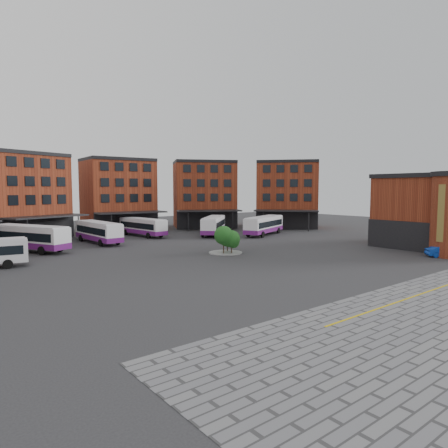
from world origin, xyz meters
TOP-DOWN VIEW (x-y plane):
  - ground at (0.00, 0.00)m, footprint 160.00×160.00m
  - yellow_line at (2.00, -14.00)m, footprint 26.00×0.15m
  - main_building at (-4.77, 38.25)m, footprint 94.14×42.48m
  - east_building at (28.70, -3.06)m, footprint 17.40×15.40m
  - tree_island at (1.93, 11.50)m, footprint 4.40×4.40m
  - bus_b at (-18.00, 29.52)m, footprint 8.12×12.57m
  - bus_c at (-7.48, 31.95)m, footprint 3.36×11.98m
  - bus_d at (2.16, 36.00)m, footprint 3.95×11.65m
  - bus_e at (13.45, 29.87)m, footprint 10.47×10.24m
  - bus_f at (20.55, 23.86)m, footprint 12.28×7.35m
  - blue_car at (21.28, -7.43)m, footprint 4.16×4.05m

SIDE VIEW (x-z plane):
  - ground at x=0.00m, z-range 0.00..0.00m
  - yellow_line at x=2.00m, z-range 0.02..0.04m
  - blue_car at x=21.28m, z-range 0.00..1.42m
  - bus_d at x=2.16m, z-range 0.13..3.35m
  - bus_c at x=-7.48m, z-range 0.14..3.49m
  - bus_e at x=13.45m, z-range 0.14..3.50m
  - bus_f at x=20.55m, z-range 0.14..3.57m
  - tree_island at x=1.93m, z-range 0.06..3.76m
  - bus_b at x=-18.00m, z-range 0.15..3.69m
  - east_building at x=28.70m, z-range -0.01..10.59m
  - main_building at x=-4.77m, z-range -0.07..14.53m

